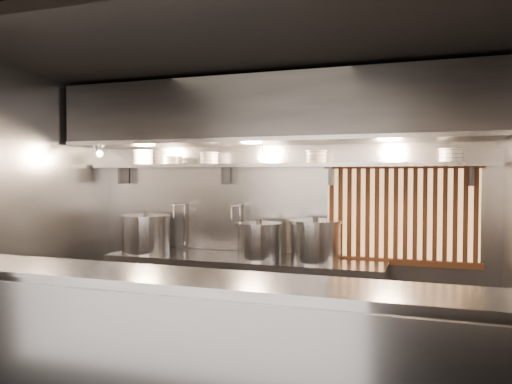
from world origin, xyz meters
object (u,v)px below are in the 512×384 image
Objects in this scene: heat_lamp at (99,149)px; stock_pot_mid at (259,241)px; stock_pot_left at (146,233)px; stock_pot_right at (315,241)px; pendant_bulb at (262,157)px.

stock_pot_mid is at bearing 7.45° from heat_lamp.
stock_pot_left and stock_pot_right have the same top height.
stock_pot_right is at bearing 1.32° from stock_pot_mid.
heat_lamp is at bearing -172.55° from stock_pot_mid.
stock_pot_left is (0.44, 0.24, -0.95)m from heat_lamp.
stock_pot_left is at bearing 179.68° from stock_pot_mid.
stock_pot_left is 1.00× the size of stock_pot_mid.
stock_pot_right reaches higher than stock_pot_mid.
stock_pot_mid is (1.35, -0.01, -0.02)m from stock_pot_left.
pendant_bulb is (1.80, 0.35, -0.11)m from heat_lamp.
stock_pot_left is 1.95m from stock_pot_right.
heat_lamp is 0.55× the size of stock_pot_mid.
heat_lamp is 1.83m from pendant_bulb.
stock_pot_left is (-1.35, -0.11, -0.85)m from pendant_bulb.
pendant_bulb is 0.30× the size of stock_pot_left.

